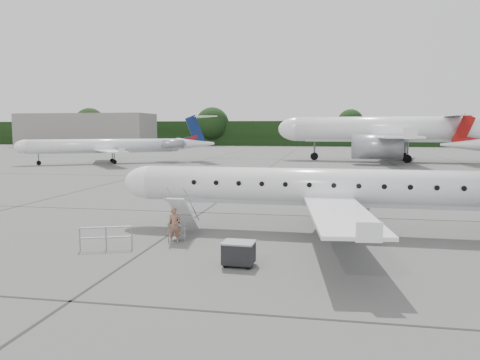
# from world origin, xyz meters

# --- Properties ---
(ground) EXTENTS (320.00, 320.00, 0.00)m
(ground) POSITION_xyz_m (0.00, 0.00, 0.00)
(ground) COLOR #5E5E5C
(ground) RESTS_ON ground
(treeline) EXTENTS (260.00, 4.00, 8.00)m
(treeline) POSITION_xyz_m (0.00, 130.00, 4.00)
(treeline) COLOR black
(treeline) RESTS_ON ground
(terminal_building) EXTENTS (40.00, 14.00, 10.00)m
(terminal_building) POSITION_xyz_m (-70.00, 110.00, 5.00)
(terminal_building) COLOR slate
(terminal_building) RESTS_ON ground
(main_regional_jet) EXTENTS (25.85, 18.81, 6.55)m
(main_regional_jet) POSITION_xyz_m (2.17, 2.04, 3.28)
(main_regional_jet) COLOR white
(main_regional_jet) RESTS_ON ground
(airstair) EXTENTS (0.89, 2.48, 2.05)m
(airstair) POSITION_xyz_m (-5.23, -0.04, 1.03)
(airstair) COLOR white
(airstair) RESTS_ON ground
(passenger) EXTENTS (0.71, 0.60, 1.66)m
(passenger) POSITION_xyz_m (-5.25, -1.42, 0.83)
(passenger) COLOR brown
(passenger) RESTS_ON ground
(safety_railing) EXTENTS (2.09, 0.85, 1.00)m
(safety_railing) POSITION_xyz_m (-7.78, -3.23, 0.50)
(safety_railing) COLOR gray
(safety_railing) RESTS_ON ground
(baggage_cart) EXTENTS (1.22, 1.00, 1.02)m
(baggage_cart) POSITION_xyz_m (-1.63, -4.59, 0.51)
(baggage_cart) COLOR black
(baggage_cart) RESTS_ON ground
(bg_narrowbody) EXTENTS (43.47, 33.06, 14.72)m
(bg_narrowbody) POSITION_xyz_m (12.59, 58.63, 7.36)
(bg_narrowbody) COLOR white
(bg_narrowbody) RESTS_ON ground
(bg_regional_left) EXTENTS (35.45, 32.80, 7.57)m
(bg_regional_left) POSITION_xyz_m (-31.88, 45.65, 3.78)
(bg_regional_left) COLOR white
(bg_regional_left) RESTS_ON ground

